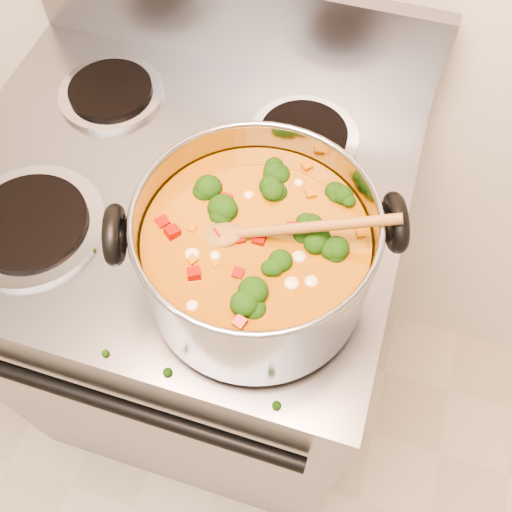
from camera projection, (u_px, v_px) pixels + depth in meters
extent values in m
cube|color=gray|center=(199.00, 306.00, 1.29)|extent=(0.73, 0.63, 0.92)
cube|color=gray|center=(231.00, 19.00, 0.97)|extent=(0.73, 0.03, 0.16)
cylinder|color=black|center=(103.00, 401.00, 0.84)|extent=(0.62, 0.02, 0.02)
cylinder|color=#A5A5AD|center=(31.00, 225.00, 0.85)|extent=(0.22, 0.22, 0.01)
cylinder|color=black|center=(29.00, 222.00, 0.84)|extent=(0.17, 0.17, 0.01)
cylinder|color=#A5A5AD|center=(251.00, 285.00, 0.80)|extent=(0.22, 0.22, 0.01)
cylinder|color=black|center=(251.00, 283.00, 0.79)|extent=(0.17, 0.17, 0.01)
cylinder|color=#A5A5AD|center=(111.00, 93.00, 0.99)|extent=(0.18, 0.18, 0.01)
cylinder|color=black|center=(110.00, 89.00, 0.98)|extent=(0.14, 0.14, 0.01)
cylinder|color=#A5A5AD|center=(303.00, 137.00, 0.94)|extent=(0.18, 0.18, 0.01)
cylinder|color=black|center=(304.00, 134.00, 0.93)|extent=(0.14, 0.14, 0.01)
cylinder|color=#9999A0|center=(256.00, 253.00, 0.72)|extent=(0.29, 0.29, 0.16)
torus|color=#9999A0|center=(256.00, 218.00, 0.65)|extent=(0.30, 0.30, 0.01)
cylinder|color=#9D570E|center=(256.00, 261.00, 0.73)|extent=(0.28, 0.28, 0.12)
torus|color=black|center=(115.00, 235.00, 0.66)|extent=(0.05, 0.08, 0.08)
torus|color=black|center=(395.00, 222.00, 0.67)|extent=(0.05, 0.08, 0.08)
ellipsoid|color=black|center=(185.00, 179.00, 0.73)|extent=(0.04, 0.04, 0.03)
ellipsoid|color=black|center=(287.00, 217.00, 0.70)|extent=(0.04, 0.04, 0.03)
ellipsoid|color=black|center=(273.00, 169.00, 0.73)|extent=(0.04, 0.04, 0.03)
ellipsoid|color=black|center=(244.00, 281.00, 0.65)|extent=(0.04, 0.04, 0.03)
ellipsoid|color=black|center=(355.00, 253.00, 0.67)|extent=(0.04, 0.04, 0.03)
ellipsoid|color=black|center=(258.00, 223.00, 0.69)|extent=(0.04, 0.04, 0.03)
ellipsoid|color=black|center=(219.00, 274.00, 0.66)|extent=(0.04, 0.04, 0.03)
ellipsoid|color=black|center=(265.00, 238.00, 0.68)|extent=(0.04, 0.04, 0.03)
ellipsoid|color=black|center=(196.00, 188.00, 0.72)|extent=(0.04, 0.04, 0.03)
ellipsoid|color=black|center=(195.00, 199.00, 0.71)|extent=(0.04, 0.04, 0.03)
ellipsoid|color=black|center=(284.00, 248.00, 0.67)|extent=(0.04, 0.04, 0.03)
ellipsoid|color=maroon|center=(246.00, 259.00, 0.67)|extent=(0.01, 0.01, 0.01)
ellipsoid|color=maroon|center=(304.00, 194.00, 0.71)|extent=(0.01, 0.01, 0.01)
ellipsoid|color=maroon|center=(237.00, 233.00, 0.68)|extent=(0.01, 0.01, 0.01)
ellipsoid|color=maroon|center=(293.00, 224.00, 0.69)|extent=(0.01, 0.01, 0.01)
ellipsoid|color=maroon|center=(215.00, 201.00, 0.71)|extent=(0.01, 0.01, 0.01)
ellipsoid|color=maroon|center=(271.00, 284.00, 0.65)|extent=(0.01, 0.01, 0.01)
ellipsoid|color=maroon|center=(228.00, 204.00, 0.71)|extent=(0.01, 0.01, 0.01)
ellipsoid|color=maroon|center=(318.00, 200.00, 0.71)|extent=(0.01, 0.01, 0.01)
ellipsoid|color=maroon|center=(235.00, 254.00, 0.67)|extent=(0.01, 0.01, 0.01)
ellipsoid|color=maroon|center=(257.00, 280.00, 0.65)|extent=(0.01, 0.01, 0.01)
ellipsoid|color=maroon|center=(295.00, 163.00, 0.74)|extent=(0.01, 0.01, 0.01)
ellipsoid|color=maroon|center=(299.00, 319.00, 0.63)|extent=(0.01, 0.01, 0.01)
ellipsoid|color=maroon|center=(238.00, 221.00, 0.69)|extent=(0.01, 0.01, 0.01)
ellipsoid|color=#9C5208|center=(237.00, 291.00, 0.65)|extent=(0.01, 0.01, 0.01)
ellipsoid|color=#9C5208|center=(307.00, 306.00, 0.64)|extent=(0.01, 0.01, 0.01)
ellipsoid|color=#9C5208|center=(260.00, 189.00, 0.72)|extent=(0.01, 0.01, 0.01)
ellipsoid|color=#9C5208|center=(234.00, 243.00, 0.68)|extent=(0.01, 0.01, 0.01)
ellipsoid|color=#9C5208|center=(273.00, 298.00, 0.64)|extent=(0.01, 0.01, 0.01)
ellipsoid|color=#9C5208|center=(343.00, 260.00, 0.67)|extent=(0.01, 0.01, 0.01)
ellipsoid|color=#9C5208|center=(341.00, 289.00, 0.65)|extent=(0.01, 0.01, 0.01)
ellipsoid|color=#9C5208|center=(277.00, 174.00, 0.73)|extent=(0.01, 0.01, 0.01)
ellipsoid|color=#9C5208|center=(335.00, 257.00, 0.67)|extent=(0.01, 0.01, 0.01)
ellipsoid|color=beige|center=(331.00, 307.00, 0.64)|extent=(0.02, 0.02, 0.01)
ellipsoid|color=beige|center=(282.00, 202.00, 0.71)|extent=(0.02, 0.02, 0.01)
ellipsoid|color=beige|center=(251.00, 234.00, 0.68)|extent=(0.02, 0.02, 0.01)
ellipsoid|color=beige|center=(311.00, 204.00, 0.71)|extent=(0.02, 0.02, 0.01)
ellipsoid|color=beige|center=(236.00, 241.00, 0.68)|extent=(0.02, 0.02, 0.01)
ellipsoid|color=beige|center=(292.00, 233.00, 0.68)|extent=(0.02, 0.02, 0.01)
ellipsoid|color=beige|center=(292.00, 275.00, 0.66)|extent=(0.02, 0.02, 0.01)
ellipsoid|color=beige|center=(324.00, 271.00, 0.66)|extent=(0.02, 0.02, 0.01)
ellipsoid|color=beige|center=(265.00, 177.00, 0.73)|extent=(0.02, 0.02, 0.01)
ellipsoid|color=olive|center=(219.00, 236.00, 0.69)|extent=(0.07, 0.05, 0.03)
cylinder|color=olive|center=(307.00, 227.00, 0.66)|extent=(0.21, 0.07, 0.07)
ellipsoid|color=black|center=(174.00, 374.00, 0.73)|extent=(0.01, 0.01, 0.01)
ellipsoid|color=black|center=(246.00, 171.00, 0.90)|extent=(0.01, 0.01, 0.01)
ellipsoid|color=black|center=(274.00, 186.00, 0.89)|extent=(0.01, 0.01, 0.01)
ellipsoid|color=black|center=(359.00, 374.00, 0.73)|extent=(0.01, 0.01, 0.01)
ellipsoid|color=black|center=(151.00, 193.00, 0.88)|extent=(0.01, 0.01, 0.01)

